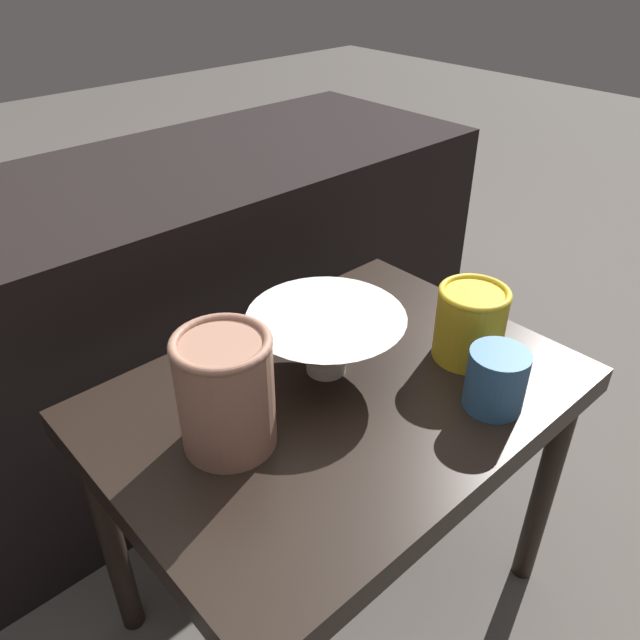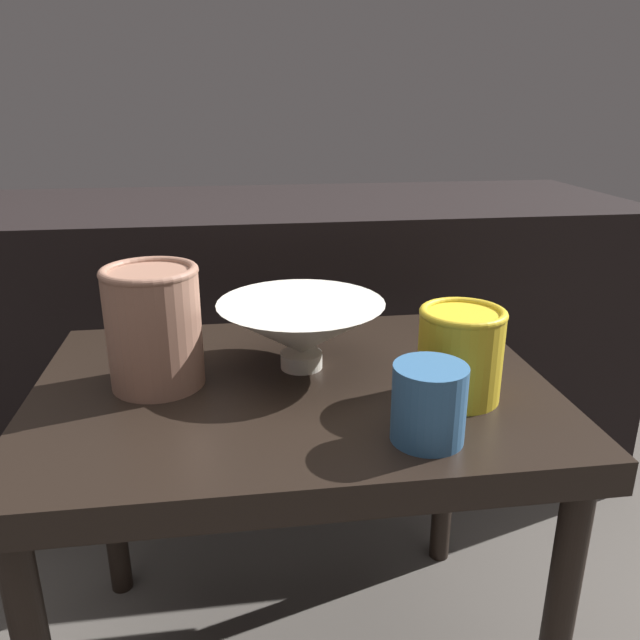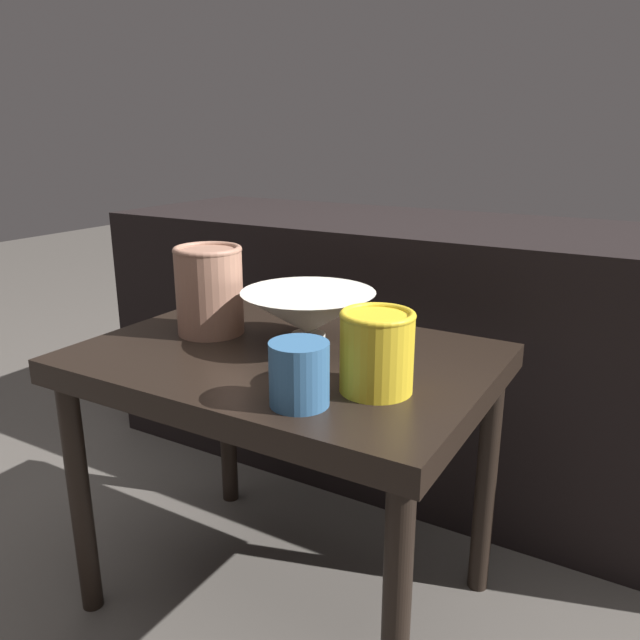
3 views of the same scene
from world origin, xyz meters
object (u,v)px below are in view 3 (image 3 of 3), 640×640
(cup, at_px, (299,374))
(vase_colorful_right, at_px, (377,350))
(bowl, at_px, (308,313))
(vase_textured_left, at_px, (209,289))

(cup, bearing_deg, vase_colorful_right, 54.10)
(bowl, distance_m, cup, 0.23)
(bowl, bearing_deg, cup, -61.54)
(bowl, relative_size, vase_textured_left, 1.44)
(bowl, height_order, cup, bowl)
(vase_textured_left, relative_size, cup, 1.81)
(vase_textured_left, height_order, vase_colorful_right, vase_textured_left)
(vase_colorful_right, xyz_separation_m, cup, (-0.07, -0.09, -0.02))
(cup, bearing_deg, bowl, 118.46)
(vase_textured_left, distance_m, vase_colorful_right, 0.37)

